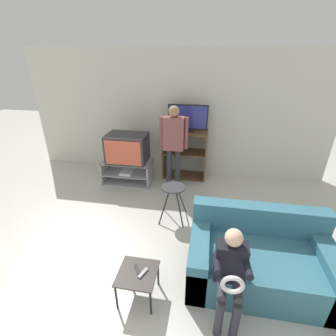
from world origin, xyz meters
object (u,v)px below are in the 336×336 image
at_px(television_main, 127,148).
at_px(television_flat, 188,119).
at_px(remote_control_black, 137,269).
at_px(tv_stand, 128,171).
at_px(folding_stool, 173,192).
at_px(couch, 258,260).
at_px(person_seated_child, 230,271).
at_px(media_shelf, 185,154).
at_px(remote_control_white, 143,273).
at_px(snack_table, 138,276).
at_px(person_standing_adult, 174,141).

height_order(television_main, television_flat, television_flat).
height_order(television_flat, remote_control_black, television_flat).
bearing_deg(tv_stand, folding_stool, -43.85).
xyz_separation_m(tv_stand, television_main, (0.03, -0.00, 0.53)).
bearing_deg(couch, remote_control_black, -161.36).
height_order(tv_stand, television_main, television_main).
distance_m(television_flat, person_seated_child, 3.24).
height_order(media_shelf, remote_control_white, media_shelf).
distance_m(media_shelf, couch, 2.79).
bearing_deg(person_seated_child, television_main, 125.88).
bearing_deg(media_shelf, television_flat, 34.45).
relative_size(snack_table, remote_control_white, 2.91).
bearing_deg(folding_stool, snack_table, -96.19).
distance_m(tv_stand, person_standing_adult, 1.24).
distance_m(tv_stand, folding_stool, 1.59).
distance_m(couch, person_standing_adult, 2.50).
xyz_separation_m(couch, person_seated_child, (-0.39, -0.53, 0.34)).
height_order(television_main, media_shelf, television_main).
bearing_deg(tv_stand, remote_control_black, -69.21).
xyz_separation_m(tv_stand, media_shelf, (1.14, 0.46, 0.29)).
distance_m(remote_control_black, person_seated_child, 0.99).
xyz_separation_m(television_main, television_flat, (1.15, 0.48, 0.53)).
bearing_deg(person_seated_child, media_shelf, 104.18).
relative_size(media_shelf, remote_control_black, 7.18).
height_order(television_main, snack_table, television_main).
bearing_deg(remote_control_black, person_standing_adult, 57.82).
distance_m(television_flat, couch, 2.96).
bearing_deg(remote_control_black, television_flat, 54.12).
distance_m(television_flat, folding_stool, 1.75).
distance_m(folding_stool, person_seated_child, 1.72).
height_order(tv_stand, snack_table, tv_stand).
distance_m(tv_stand, couch, 3.10).
xyz_separation_m(person_standing_adult, person_seated_child, (0.94, -2.53, -0.38)).
distance_m(television_flat, snack_table, 3.20).
height_order(television_main, remote_control_white, television_main).
bearing_deg(media_shelf, couch, -65.27).
distance_m(media_shelf, person_seated_child, 3.16).
height_order(tv_stand, folding_stool, folding_stool).
distance_m(tv_stand, person_seated_child, 3.25).
height_order(snack_table, person_seated_child, person_seated_child).
xyz_separation_m(snack_table, remote_control_white, (0.06, -0.00, 0.06)).
xyz_separation_m(media_shelf, television_flat, (0.04, 0.02, 0.76)).
relative_size(remote_control_black, person_seated_child, 0.14).
bearing_deg(television_main, television_flat, 22.76).
bearing_deg(person_seated_child, couch, 53.88).
distance_m(television_flat, remote_control_white, 3.18).
bearing_deg(remote_control_white, remote_control_black, 176.62).
xyz_separation_m(television_main, snack_table, (0.94, -2.56, -0.45)).
bearing_deg(person_seated_child, person_standing_adult, 110.33).
relative_size(television_main, remote_control_white, 5.49).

